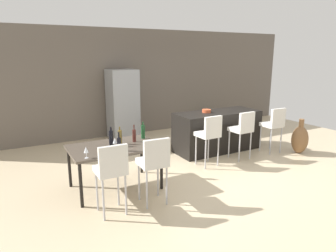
% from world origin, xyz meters
% --- Properties ---
extents(ground_plane, '(10.00, 10.00, 0.00)m').
position_xyz_m(ground_plane, '(0.00, 0.00, 0.00)').
color(ground_plane, '#C6B28E').
extents(back_wall, '(10.00, 0.12, 2.90)m').
position_xyz_m(back_wall, '(0.00, 3.14, 1.45)').
color(back_wall, '#665B51').
rests_on(back_wall, ground_plane).
extents(kitchen_island, '(2.04, 0.79, 0.92)m').
position_xyz_m(kitchen_island, '(0.71, 0.67, 0.46)').
color(kitchen_island, black).
rests_on(kitchen_island, ground_plane).
extents(bar_chair_left, '(0.41, 0.41, 1.05)m').
position_xyz_m(bar_chair_left, '(-0.09, -0.11, 0.70)').
color(bar_chair_left, silver).
rests_on(bar_chair_left, ground_plane).
extents(bar_chair_middle, '(0.42, 0.42, 1.05)m').
position_xyz_m(bar_chair_middle, '(0.78, -0.11, 0.70)').
color(bar_chair_middle, silver).
rests_on(bar_chair_middle, ground_plane).
extents(bar_chair_right, '(0.41, 0.41, 1.05)m').
position_xyz_m(bar_chair_right, '(1.71, -0.11, 0.70)').
color(bar_chair_right, silver).
rests_on(bar_chair_right, ground_plane).
extents(dining_table, '(1.45, 0.95, 0.74)m').
position_xyz_m(dining_table, '(-2.09, -0.19, 0.68)').
color(dining_table, '#4C4238').
rests_on(dining_table, ground_plane).
extents(dining_chair_near, '(0.40, 0.40, 1.05)m').
position_xyz_m(dining_chair_near, '(-2.42, -1.03, 0.70)').
color(dining_chair_near, silver).
rests_on(dining_chair_near, ground_plane).
extents(dining_chair_far, '(0.42, 0.42, 1.05)m').
position_xyz_m(dining_chair_far, '(-1.77, -1.03, 0.70)').
color(dining_chair_far, silver).
rests_on(dining_chair_far, ground_plane).
extents(wine_bottle_middle, '(0.07, 0.07, 0.30)m').
position_xyz_m(wine_bottle_middle, '(-1.47, 0.02, 0.87)').
color(wine_bottle_middle, '#194723').
rests_on(wine_bottle_middle, dining_table).
extents(wine_bottle_inner, '(0.06, 0.06, 0.30)m').
position_xyz_m(wine_bottle_inner, '(-1.70, -0.11, 0.85)').
color(wine_bottle_inner, '#471E19').
rests_on(wine_bottle_inner, dining_table).
extents(wine_bottle_corner, '(0.08, 0.08, 0.33)m').
position_xyz_m(wine_bottle_corner, '(-2.13, -0.16, 0.87)').
color(wine_bottle_corner, black).
rests_on(wine_bottle_corner, dining_table).
extents(wine_bottle_right, '(0.07, 0.07, 0.30)m').
position_xyz_m(wine_bottle_right, '(-2.10, -0.47, 0.85)').
color(wine_bottle_right, black).
rests_on(wine_bottle_right, dining_table).
extents(wine_bottle_left, '(0.07, 0.07, 0.30)m').
position_xyz_m(wine_bottle_left, '(-1.96, -0.13, 0.86)').
color(wine_bottle_left, brown).
rests_on(wine_bottle_left, dining_table).
extents(wine_glass_far, '(0.07, 0.07, 0.17)m').
position_xyz_m(wine_glass_far, '(-2.64, -0.56, 0.86)').
color(wine_glass_far, silver).
rests_on(wine_glass_far, dining_table).
extents(wine_glass_near, '(0.07, 0.07, 0.17)m').
position_xyz_m(wine_glass_near, '(-2.11, -0.31, 0.86)').
color(wine_glass_near, silver).
rests_on(wine_glass_near, dining_table).
extents(refrigerator, '(0.72, 0.68, 1.84)m').
position_xyz_m(refrigerator, '(-0.86, 2.70, 0.92)').
color(refrigerator, '#939699').
rests_on(refrigerator, ground_plane).
extents(fruit_bowl, '(0.20, 0.20, 0.07)m').
position_xyz_m(fruit_bowl, '(0.44, 0.73, 0.96)').
color(fruit_bowl, '#C6512D').
rests_on(fruit_bowl, kitchen_island).
extents(floor_vase, '(0.37, 0.37, 0.80)m').
position_xyz_m(floor_vase, '(2.24, -0.43, 0.32)').
color(floor_vase, brown).
rests_on(floor_vase, ground_plane).
extents(potted_plant, '(0.32, 0.32, 0.53)m').
position_xyz_m(potted_plant, '(2.00, 2.69, 0.30)').
color(potted_plant, '#38383D').
rests_on(potted_plant, ground_plane).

